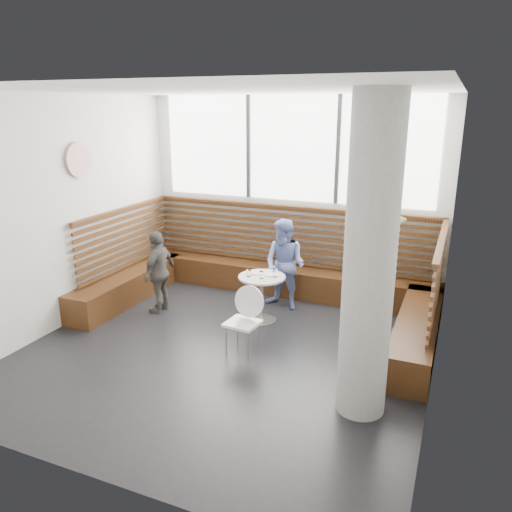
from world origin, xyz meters
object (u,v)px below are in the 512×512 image
at_px(cafe_table, 262,289).
at_px(cafe_chair, 245,315).
at_px(concrete_column, 370,263).
at_px(child_left, 159,272).
at_px(child_back, 285,265).
at_px(adult_man, 376,269).

height_order(cafe_table, cafe_chair, cafe_chair).
relative_size(concrete_column, child_left, 2.55).
relative_size(cafe_table, child_left, 0.55).
xyz_separation_m(cafe_table, child_back, (0.13, 0.62, 0.20)).
bearing_deg(adult_man, child_back, 67.11).
distance_m(cafe_chair, child_left, 1.89).
bearing_deg(child_back, cafe_table, -89.17).
bearing_deg(concrete_column, cafe_table, 137.24).
relative_size(concrete_column, child_back, 2.29).
height_order(concrete_column, child_back, concrete_column).
bearing_deg(child_left, adult_man, 98.64).
height_order(concrete_column, cafe_table, concrete_column).
distance_m(cafe_table, child_left, 1.60).
height_order(adult_man, child_left, adult_man).
bearing_deg(child_left, cafe_table, 97.93).
height_order(child_back, child_left, child_back).
height_order(cafe_table, child_left, child_left).
xyz_separation_m(cafe_table, adult_man, (1.55, 0.27, 0.43)).
xyz_separation_m(cafe_chair, child_left, (-1.74, 0.73, 0.12)).
xyz_separation_m(concrete_column, adult_man, (-0.23, 1.92, -0.67)).
xyz_separation_m(cafe_table, child_left, (-1.58, -0.24, 0.13)).
relative_size(adult_man, child_left, 1.47).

